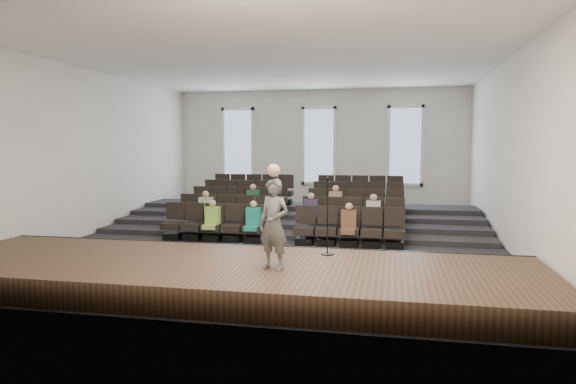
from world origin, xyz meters
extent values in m
plane|color=black|center=(0.00, 0.00, 0.00)|extent=(14.00, 14.00, 0.00)
cube|color=white|center=(0.00, 0.00, 5.01)|extent=(12.00, 14.00, 0.02)
cube|color=white|center=(0.00, 7.02, 2.50)|extent=(12.00, 0.04, 5.00)
cube|color=white|center=(0.00, -7.02, 2.50)|extent=(12.00, 0.04, 5.00)
cube|color=white|center=(-6.02, 0.00, 2.50)|extent=(0.04, 14.00, 5.00)
cube|color=white|center=(6.02, 0.00, 2.50)|extent=(0.04, 14.00, 5.00)
cube|color=#4A361F|center=(0.00, -5.10, 0.25)|extent=(11.80, 3.60, 0.50)
cube|color=black|center=(0.00, -3.33, 0.25)|extent=(11.80, 0.06, 0.52)
cube|color=black|center=(0.00, 2.33, 0.07)|extent=(11.80, 4.80, 0.15)
cube|color=black|center=(0.00, 2.85, 0.15)|extent=(11.80, 3.75, 0.30)
cube|color=black|center=(0.00, 3.38, 0.22)|extent=(11.80, 2.70, 0.45)
cube|color=black|center=(0.00, 3.90, 0.30)|extent=(11.80, 1.65, 0.60)
cube|color=black|center=(-3.13, -0.60, 0.10)|extent=(0.47, 0.43, 0.20)
cube|color=black|center=(-3.13, -0.60, 0.41)|extent=(0.55, 0.50, 0.19)
cube|color=black|center=(-3.13, -0.39, 0.82)|extent=(0.55, 0.08, 0.50)
cube|color=black|center=(-2.53, -0.60, 0.10)|extent=(0.47, 0.43, 0.20)
cube|color=black|center=(-2.53, -0.60, 0.41)|extent=(0.55, 0.50, 0.19)
cube|color=black|center=(-2.53, -0.39, 0.82)|extent=(0.55, 0.08, 0.50)
cube|color=black|center=(-1.93, -0.60, 0.10)|extent=(0.47, 0.43, 0.20)
cube|color=black|center=(-1.93, -0.60, 0.41)|extent=(0.55, 0.50, 0.19)
cube|color=black|center=(-1.93, -0.39, 0.82)|extent=(0.55, 0.08, 0.50)
cube|color=black|center=(-1.33, -0.60, 0.10)|extent=(0.47, 0.43, 0.20)
cube|color=black|center=(-1.33, -0.60, 0.41)|extent=(0.55, 0.50, 0.19)
cube|color=black|center=(-1.33, -0.39, 0.82)|extent=(0.55, 0.08, 0.50)
cube|color=black|center=(-0.73, -0.60, 0.10)|extent=(0.47, 0.43, 0.20)
cube|color=black|center=(-0.73, -0.60, 0.41)|extent=(0.55, 0.50, 0.19)
cube|color=black|center=(-0.73, -0.39, 0.82)|extent=(0.55, 0.08, 0.50)
cube|color=black|center=(0.73, -0.60, 0.10)|extent=(0.47, 0.43, 0.20)
cube|color=black|center=(0.73, -0.60, 0.41)|extent=(0.55, 0.50, 0.19)
cube|color=black|center=(0.73, -0.39, 0.82)|extent=(0.55, 0.08, 0.50)
cube|color=black|center=(1.33, -0.60, 0.10)|extent=(0.47, 0.43, 0.20)
cube|color=black|center=(1.33, -0.60, 0.41)|extent=(0.55, 0.50, 0.19)
cube|color=black|center=(1.33, -0.39, 0.82)|extent=(0.55, 0.08, 0.50)
cube|color=black|center=(1.93, -0.60, 0.10)|extent=(0.47, 0.43, 0.20)
cube|color=black|center=(1.93, -0.60, 0.41)|extent=(0.55, 0.50, 0.19)
cube|color=black|center=(1.93, -0.39, 0.82)|extent=(0.55, 0.08, 0.50)
cube|color=black|center=(2.53, -0.60, 0.10)|extent=(0.47, 0.43, 0.20)
cube|color=black|center=(2.53, -0.60, 0.41)|extent=(0.55, 0.50, 0.19)
cube|color=black|center=(2.53, -0.39, 0.82)|extent=(0.55, 0.08, 0.50)
cube|color=black|center=(3.13, -0.60, 0.10)|extent=(0.47, 0.43, 0.20)
cube|color=black|center=(3.13, -0.60, 0.41)|extent=(0.55, 0.50, 0.19)
cube|color=black|center=(3.13, -0.39, 0.82)|extent=(0.55, 0.08, 0.50)
cube|color=black|center=(-3.13, 0.45, 0.25)|extent=(0.47, 0.43, 0.20)
cube|color=black|center=(-3.13, 0.45, 0.56)|extent=(0.55, 0.50, 0.19)
cube|color=black|center=(-3.13, 0.66, 0.97)|extent=(0.55, 0.08, 0.50)
cube|color=black|center=(-2.53, 0.45, 0.25)|extent=(0.47, 0.43, 0.20)
cube|color=black|center=(-2.53, 0.45, 0.56)|extent=(0.55, 0.50, 0.19)
cube|color=black|center=(-2.53, 0.66, 0.97)|extent=(0.55, 0.08, 0.50)
cube|color=black|center=(-1.93, 0.45, 0.25)|extent=(0.47, 0.43, 0.20)
cube|color=black|center=(-1.93, 0.45, 0.56)|extent=(0.55, 0.50, 0.19)
cube|color=black|center=(-1.93, 0.66, 0.97)|extent=(0.55, 0.08, 0.50)
cube|color=black|center=(-1.33, 0.45, 0.25)|extent=(0.47, 0.43, 0.20)
cube|color=black|center=(-1.33, 0.45, 0.56)|extent=(0.55, 0.50, 0.19)
cube|color=black|center=(-1.33, 0.66, 0.97)|extent=(0.55, 0.08, 0.50)
cube|color=black|center=(-0.73, 0.45, 0.25)|extent=(0.47, 0.43, 0.20)
cube|color=black|center=(-0.73, 0.45, 0.56)|extent=(0.55, 0.50, 0.19)
cube|color=black|center=(-0.73, 0.66, 0.97)|extent=(0.55, 0.08, 0.50)
cube|color=black|center=(0.73, 0.45, 0.25)|extent=(0.47, 0.43, 0.20)
cube|color=black|center=(0.73, 0.45, 0.56)|extent=(0.55, 0.50, 0.19)
cube|color=black|center=(0.73, 0.66, 0.97)|extent=(0.55, 0.08, 0.50)
cube|color=black|center=(1.33, 0.45, 0.25)|extent=(0.47, 0.43, 0.20)
cube|color=black|center=(1.33, 0.45, 0.56)|extent=(0.55, 0.50, 0.19)
cube|color=black|center=(1.33, 0.66, 0.97)|extent=(0.55, 0.08, 0.50)
cube|color=black|center=(1.93, 0.45, 0.25)|extent=(0.47, 0.43, 0.20)
cube|color=black|center=(1.93, 0.45, 0.56)|extent=(0.55, 0.50, 0.19)
cube|color=black|center=(1.93, 0.66, 0.97)|extent=(0.55, 0.08, 0.50)
cube|color=black|center=(2.53, 0.45, 0.25)|extent=(0.47, 0.43, 0.20)
cube|color=black|center=(2.53, 0.45, 0.56)|extent=(0.55, 0.50, 0.19)
cube|color=black|center=(2.53, 0.66, 0.97)|extent=(0.55, 0.08, 0.50)
cube|color=black|center=(3.13, 0.45, 0.25)|extent=(0.47, 0.43, 0.20)
cube|color=black|center=(3.13, 0.45, 0.56)|extent=(0.55, 0.50, 0.19)
cube|color=black|center=(3.13, 0.66, 0.97)|extent=(0.55, 0.08, 0.50)
cube|color=black|center=(-3.13, 1.50, 0.40)|extent=(0.47, 0.42, 0.20)
cube|color=black|center=(-3.13, 1.50, 0.71)|extent=(0.55, 0.50, 0.19)
cube|color=black|center=(-3.13, 1.71, 1.12)|extent=(0.55, 0.08, 0.50)
cube|color=black|center=(-2.53, 1.50, 0.40)|extent=(0.47, 0.42, 0.20)
cube|color=black|center=(-2.53, 1.50, 0.71)|extent=(0.55, 0.50, 0.19)
cube|color=black|center=(-2.53, 1.71, 1.12)|extent=(0.55, 0.08, 0.50)
cube|color=black|center=(-1.93, 1.50, 0.40)|extent=(0.47, 0.42, 0.20)
cube|color=black|center=(-1.93, 1.50, 0.71)|extent=(0.55, 0.50, 0.19)
cube|color=black|center=(-1.93, 1.71, 1.12)|extent=(0.55, 0.08, 0.50)
cube|color=black|center=(-1.33, 1.50, 0.40)|extent=(0.47, 0.42, 0.20)
cube|color=black|center=(-1.33, 1.50, 0.71)|extent=(0.55, 0.50, 0.19)
cube|color=black|center=(-1.33, 1.71, 1.12)|extent=(0.55, 0.08, 0.50)
cube|color=black|center=(-0.73, 1.50, 0.40)|extent=(0.47, 0.42, 0.20)
cube|color=black|center=(-0.73, 1.50, 0.71)|extent=(0.55, 0.50, 0.19)
cube|color=black|center=(-0.73, 1.71, 1.12)|extent=(0.55, 0.08, 0.50)
cube|color=black|center=(0.73, 1.50, 0.40)|extent=(0.47, 0.42, 0.20)
cube|color=black|center=(0.73, 1.50, 0.71)|extent=(0.55, 0.50, 0.19)
cube|color=black|center=(0.73, 1.71, 1.12)|extent=(0.55, 0.08, 0.50)
cube|color=black|center=(1.33, 1.50, 0.40)|extent=(0.47, 0.42, 0.20)
cube|color=black|center=(1.33, 1.50, 0.71)|extent=(0.55, 0.50, 0.19)
cube|color=black|center=(1.33, 1.71, 1.12)|extent=(0.55, 0.08, 0.50)
cube|color=black|center=(1.93, 1.50, 0.40)|extent=(0.47, 0.42, 0.20)
cube|color=black|center=(1.93, 1.50, 0.71)|extent=(0.55, 0.50, 0.19)
cube|color=black|center=(1.93, 1.71, 1.12)|extent=(0.55, 0.08, 0.50)
cube|color=black|center=(2.53, 1.50, 0.40)|extent=(0.47, 0.42, 0.20)
cube|color=black|center=(2.53, 1.50, 0.71)|extent=(0.55, 0.50, 0.19)
cube|color=black|center=(2.53, 1.71, 1.12)|extent=(0.55, 0.08, 0.50)
cube|color=black|center=(3.13, 1.50, 0.40)|extent=(0.47, 0.42, 0.20)
cube|color=black|center=(3.13, 1.50, 0.71)|extent=(0.55, 0.50, 0.19)
cube|color=black|center=(3.13, 1.71, 1.12)|extent=(0.55, 0.08, 0.50)
cube|color=black|center=(-3.13, 2.55, 0.55)|extent=(0.47, 0.42, 0.20)
cube|color=black|center=(-3.13, 2.55, 0.86)|extent=(0.55, 0.50, 0.19)
cube|color=black|center=(-3.13, 2.76, 1.27)|extent=(0.55, 0.08, 0.50)
cube|color=black|center=(-2.53, 2.55, 0.55)|extent=(0.47, 0.42, 0.20)
cube|color=black|center=(-2.53, 2.55, 0.86)|extent=(0.55, 0.50, 0.19)
cube|color=black|center=(-2.53, 2.76, 1.27)|extent=(0.55, 0.08, 0.50)
cube|color=black|center=(-1.93, 2.55, 0.55)|extent=(0.47, 0.42, 0.20)
cube|color=black|center=(-1.93, 2.55, 0.86)|extent=(0.55, 0.50, 0.19)
cube|color=black|center=(-1.93, 2.76, 1.27)|extent=(0.55, 0.08, 0.50)
cube|color=black|center=(-1.33, 2.55, 0.55)|extent=(0.47, 0.42, 0.20)
cube|color=black|center=(-1.33, 2.55, 0.86)|extent=(0.55, 0.50, 0.19)
cube|color=black|center=(-1.33, 2.76, 1.27)|extent=(0.55, 0.08, 0.50)
cube|color=black|center=(-0.73, 2.55, 0.55)|extent=(0.47, 0.42, 0.20)
cube|color=black|center=(-0.73, 2.55, 0.86)|extent=(0.55, 0.50, 0.19)
cube|color=black|center=(-0.73, 2.76, 1.27)|extent=(0.55, 0.08, 0.50)
cube|color=black|center=(0.73, 2.55, 0.55)|extent=(0.47, 0.42, 0.20)
cube|color=black|center=(0.73, 2.55, 0.86)|extent=(0.55, 0.50, 0.19)
cube|color=black|center=(0.73, 2.76, 1.27)|extent=(0.55, 0.08, 0.50)
cube|color=black|center=(1.33, 2.55, 0.55)|extent=(0.47, 0.42, 0.20)
cube|color=black|center=(1.33, 2.55, 0.86)|extent=(0.55, 0.50, 0.19)
cube|color=black|center=(1.33, 2.76, 1.27)|extent=(0.55, 0.08, 0.50)
cube|color=black|center=(1.93, 2.55, 0.55)|extent=(0.47, 0.42, 0.20)
cube|color=black|center=(1.93, 2.55, 0.86)|extent=(0.55, 0.50, 0.19)
cube|color=black|center=(1.93, 2.76, 1.27)|extent=(0.55, 0.08, 0.50)
cube|color=black|center=(2.53, 2.55, 0.55)|extent=(0.47, 0.42, 0.20)
cube|color=black|center=(2.53, 2.55, 0.86)|extent=(0.55, 0.50, 0.19)
cube|color=black|center=(2.53, 2.76, 1.27)|extent=(0.55, 0.08, 0.50)
cube|color=black|center=(3.13, 2.55, 0.55)|extent=(0.47, 0.42, 0.20)
cube|color=black|center=(3.13, 2.55, 0.86)|extent=(0.55, 0.50, 0.19)
cube|color=black|center=(3.13, 2.76, 1.27)|extent=(0.55, 0.08, 0.50)
cube|color=black|center=(-3.13, 3.60, 0.70)|extent=(0.47, 0.42, 0.20)
cube|color=black|center=(-3.13, 3.60, 1.01)|extent=(0.55, 0.50, 0.19)
cube|color=black|center=(-3.13, 3.81, 1.42)|extent=(0.55, 0.08, 0.50)
cube|color=black|center=(-2.53, 3.60, 0.70)|extent=(0.47, 0.42, 0.20)
cube|color=black|center=(-2.53, 3.60, 1.01)|extent=(0.55, 0.50, 0.19)
cube|color=black|center=(-2.53, 3.81, 1.42)|extent=(0.55, 0.08, 0.50)
cube|color=black|center=(-1.93, 3.60, 0.70)|extent=(0.47, 0.42, 0.20)
cube|color=black|center=(-1.93, 3.60, 1.01)|extent=(0.55, 0.50, 0.19)
cube|color=black|center=(-1.93, 3.81, 1.42)|extent=(0.55, 0.08, 0.50)
cube|color=black|center=(-1.33, 3.60, 0.70)|extent=(0.47, 0.42, 0.20)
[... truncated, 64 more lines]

